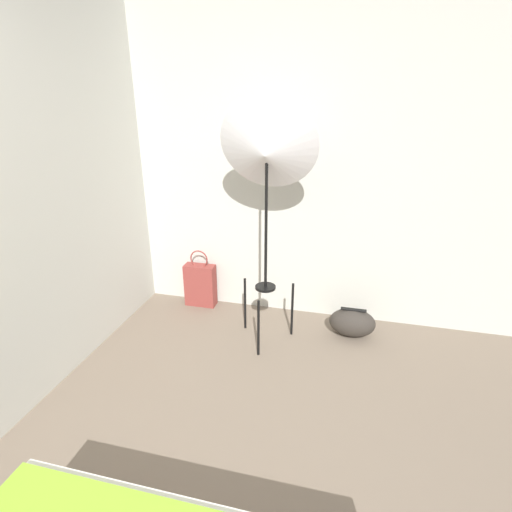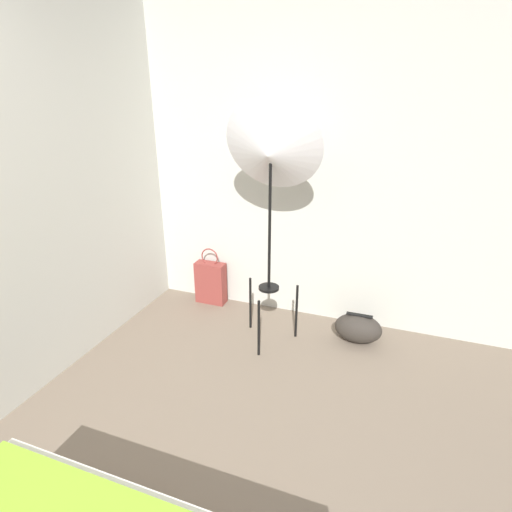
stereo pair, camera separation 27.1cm
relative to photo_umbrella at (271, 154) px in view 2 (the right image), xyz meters
name	(u,v)px [view 2 (the right image)]	position (x,y,z in m)	size (l,w,h in m)	color
wall_back	(315,168)	(0.20, 0.54, -0.16)	(8.00, 0.05, 2.60)	beige
photo_umbrella	(271,154)	(0.00, 0.00, 0.00)	(0.69, 0.44, 1.83)	black
tote_bag	(211,282)	(-0.71, 0.42, -1.26)	(0.28, 0.12, 0.54)	brown
duffel_bag	(358,328)	(0.68, 0.22, -1.35)	(0.37, 0.23, 0.24)	#332D28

